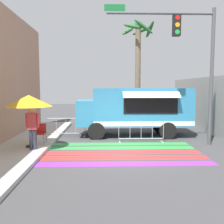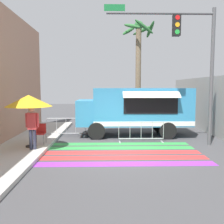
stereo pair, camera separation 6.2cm
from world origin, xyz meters
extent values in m
plane|color=#424244|center=(0.00, 0.00, 0.00)|extent=(60.00, 60.00, 0.00)
cube|color=gray|center=(5.31, 3.00, 1.61)|extent=(0.20, 16.00, 3.21)
cube|color=purple|center=(0.00, -1.43, 0.00)|extent=(6.40, 0.56, 0.01)
cube|color=red|center=(0.00, -0.67, 0.00)|extent=(6.40, 0.56, 0.01)
cube|color=red|center=(0.00, 0.09, 0.00)|extent=(6.40, 0.56, 0.01)
cube|color=green|center=(0.00, 0.85, 0.00)|extent=(6.40, 0.56, 0.01)
cube|color=green|center=(0.00, 1.61, 0.00)|extent=(6.40, 0.56, 0.01)
cube|color=#338CBF|center=(1.33, 3.63, 1.59)|extent=(5.12, 2.11, 1.96)
cube|color=#338CBF|center=(-1.23, 3.63, 1.28)|extent=(1.81, 1.94, 1.32)
cube|color=#1E232D|center=(-2.08, 3.63, 1.61)|extent=(0.06, 1.69, 0.50)
cube|color=black|center=(1.63, 2.56, 1.74)|extent=(2.71, 0.03, 0.88)
cube|color=white|center=(1.63, 2.35, 2.26)|extent=(2.81, 0.43, 0.31)
cube|color=white|center=(1.33, 2.57, 0.79)|extent=(5.12, 0.01, 0.24)
cylinder|color=black|center=(-1.08, 2.66, 0.43)|extent=(0.86, 0.22, 0.86)
cylinder|color=black|center=(-1.08, 4.60, 0.43)|extent=(0.86, 0.22, 0.86)
cylinder|color=black|center=(2.53, 2.66, 0.43)|extent=(0.86, 0.22, 0.86)
cylinder|color=black|center=(2.53, 4.60, 0.43)|extent=(0.86, 0.22, 0.86)
cylinder|color=#515456|center=(4.11, 1.33, 3.03)|extent=(0.16, 0.16, 6.06)
cylinder|color=#515456|center=(1.77, 1.33, 5.80)|extent=(4.68, 0.11, 0.11)
cube|color=black|center=(2.47, 1.30, 5.29)|extent=(0.32, 0.28, 0.90)
cylinder|color=red|center=(2.47, 1.16, 5.59)|extent=(0.20, 0.02, 0.20)
cylinder|color=#F2A519|center=(2.47, 1.16, 5.29)|extent=(0.20, 0.02, 0.20)
cylinder|color=green|center=(2.47, 1.16, 4.99)|extent=(0.20, 0.02, 0.20)
cube|color=#197238|center=(-0.22, 1.31, 6.02)|extent=(0.90, 0.02, 0.28)
cylinder|color=black|center=(-3.76, 0.54, 0.17)|extent=(0.36, 0.36, 0.06)
cylinder|color=#B2B2B7|center=(-3.76, 0.54, 1.23)|extent=(0.04, 0.04, 2.17)
cone|color=yellow|center=(-3.76, 0.54, 2.07)|extent=(1.90, 1.90, 0.47)
cylinder|color=#4C4C51|center=(-3.72, 0.92, 0.36)|extent=(0.02, 0.02, 0.43)
cylinder|color=#4C4C51|center=(-3.29, 0.92, 0.36)|extent=(0.02, 0.02, 0.43)
cylinder|color=#4C4C51|center=(-3.72, 1.34, 0.36)|extent=(0.02, 0.02, 0.43)
cylinder|color=#4C4C51|center=(-3.29, 1.34, 0.36)|extent=(0.02, 0.02, 0.43)
cube|color=#B22626|center=(-3.50, 1.13, 0.59)|extent=(0.45, 0.45, 0.03)
cube|color=#B22626|center=(-3.50, 1.34, 0.81)|extent=(0.45, 0.03, 0.41)
cylinder|color=#2D3347|center=(-3.60, 0.14, 0.55)|extent=(0.13, 0.13, 0.81)
cylinder|color=#2D3347|center=(-3.45, 0.14, 0.55)|extent=(0.13, 0.13, 0.81)
cube|color=#CC3F3F|center=(-3.53, 0.14, 1.28)|extent=(0.34, 0.20, 0.66)
cylinder|color=#CC3F3F|center=(-3.75, 0.14, 1.32)|extent=(0.09, 0.09, 0.56)
cylinder|color=#CC3F3F|center=(-3.31, 0.14, 1.32)|extent=(0.09, 0.09, 0.56)
sphere|color=tan|center=(-3.53, 0.14, 1.76)|extent=(0.23, 0.23, 0.23)
cylinder|color=#B7BABF|center=(1.08, 1.96, 0.98)|extent=(2.14, 0.04, 0.04)
cylinder|color=#B7BABF|center=(1.08, 1.96, 0.18)|extent=(2.14, 0.04, 0.04)
cylinder|color=#B7BABF|center=(0.01, 1.96, 0.58)|extent=(0.02, 0.02, 0.80)
cylinder|color=#B7BABF|center=(0.55, 1.96, 0.58)|extent=(0.02, 0.02, 0.80)
cylinder|color=#B7BABF|center=(1.08, 1.96, 0.58)|extent=(0.02, 0.02, 0.80)
cylinder|color=#B7BABF|center=(1.62, 1.96, 0.58)|extent=(0.02, 0.02, 0.80)
cylinder|color=#B7BABF|center=(2.15, 1.96, 0.58)|extent=(0.02, 0.02, 0.80)
cube|color=#B7BABF|center=(0.06, 1.96, 0.01)|extent=(0.06, 0.44, 0.03)
cube|color=#B7BABF|center=(2.10, 1.96, 0.01)|extent=(0.06, 0.44, 0.03)
cylinder|color=#B7BABF|center=(-2.72, 3.40, 0.98)|extent=(2.03, 0.04, 0.04)
cylinder|color=#B7BABF|center=(-2.72, 3.40, 0.18)|extent=(2.03, 0.04, 0.04)
cylinder|color=#B7BABF|center=(-3.73, 3.40, 0.58)|extent=(0.02, 0.02, 0.80)
cylinder|color=#B7BABF|center=(-3.22, 3.40, 0.58)|extent=(0.02, 0.02, 0.80)
cylinder|color=#B7BABF|center=(-2.72, 3.40, 0.58)|extent=(0.02, 0.02, 0.80)
cylinder|color=#B7BABF|center=(-2.21, 3.40, 0.58)|extent=(0.02, 0.02, 0.80)
cylinder|color=#B7BABF|center=(-1.71, 3.40, 0.58)|extent=(0.02, 0.02, 0.80)
cube|color=#B7BABF|center=(-3.68, 3.40, 0.01)|extent=(0.06, 0.44, 0.03)
cube|color=#B7BABF|center=(-1.76, 3.40, 0.01)|extent=(0.06, 0.44, 0.03)
cylinder|color=#7A664C|center=(1.64, 7.68, 3.34)|extent=(0.37, 0.37, 6.68)
sphere|color=#2D6B33|center=(1.64, 7.68, 6.83)|extent=(0.60, 0.60, 0.60)
ellipsoid|color=#2D6B33|center=(2.46, 7.80, 6.58)|extent=(0.47, 1.59, 1.00)
ellipsoid|color=#2D6B33|center=(2.03, 8.37, 6.66)|extent=(1.50, 0.99, 0.70)
ellipsoid|color=#2D6B33|center=(1.03, 8.22, 6.59)|extent=(1.21, 1.33, 0.95)
ellipsoid|color=#2D6B33|center=(1.13, 7.18, 6.67)|extent=(1.17, 1.20, 0.63)
ellipsoid|color=#2D6B33|center=(1.91, 6.95, 6.57)|extent=(1.46, 0.72, 0.98)
camera|label=1|loc=(-0.64, -9.74, 2.62)|focal=40.00mm
camera|label=2|loc=(-0.58, -9.74, 2.62)|focal=40.00mm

